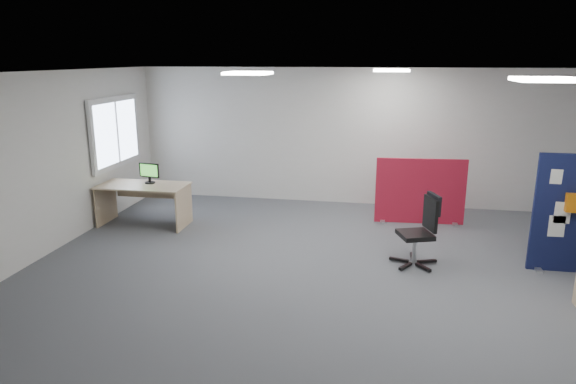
% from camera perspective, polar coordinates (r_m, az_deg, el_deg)
% --- Properties ---
extents(floor, '(9.00, 9.00, 0.00)m').
position_cam_1_polar(floor, '(7.28, 6.56, -8.71)').
color(floor, '#55575D').
rests_on(floor, ground).
extents(ceiling, '(9.00, 7.00, 0.02)m').
position_cam_1_polar(ceiling, '(6.69, 7.25, 13.03)').
color(ceiling, white).
rests_on(ceiling, wall_back).
extents(wall_back, '(9.00, 0.02, 2.70)m').
position_cam_1_polar(wall_back, '(10.30, 8.20, 6.01)').
color(wall_back, silver).
rests_on(wall_back, floor).
extents(wall_front, '(9.00, 0.02, 2.70)m').
position_cam_1_polar(wall_front, '(3.55, 3.05, -10.94)').
color(wall_front, silver).
rests_on(wall_front, floor).
extents(wall_left, '(0.02, 7.00, 2.70)m').
position_cam_1_polar(wall_left, '(8.42, -25.36, 2.80)').
color(wall_left, silver).
rests_on(wall_left, floor).
extents(window, '(0.06, 1.70, 1.30)m').
position_cam_1_polar(window, '(10.02, -18.59, 6.32)').
color(window, white).
rests_on(window, wall_left).
extents(ceiling_lights, '(4.10, 4.10, 0.04)m').
position_cam_1_polar(ceiling_lights, '(7.34, 10.23, 12.83)').
color(ceiling_lights, white).
rests_on(ceiling_lights, ceiling).
extents(red_divider, '(1.57, 0.30, 1.17)m').
position_cam_1_polar(red_divider, '(9.38, 14.47, 0.01)').
color(red_divider, '#A9152F').
rests_on(red_divider, floor).
extents(second_desk, '(1.54, 0.77, 0.73)m').
position_cam_1_polar(second_desk, '(9.38, -15.65, -0.24)').
color(second_desk, tan).
rests_on(second_desk, floor).
extents(monitor_second, '(0.39, 0.18, 0.36)m').
position_cam_1_polar(monitor_second, '(9.35, -15.17, 2.14)').
color(monitor_second, black).
rests_on(monitor_second, second_desk).
extents(office_chair, '(0.68, 0.65, 1.02)m').
position_cam_1_polar(office_chair, '(7.50, 14.75, -3.67)').
color(office_chair, black).
rests_on(office_chair, floor).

